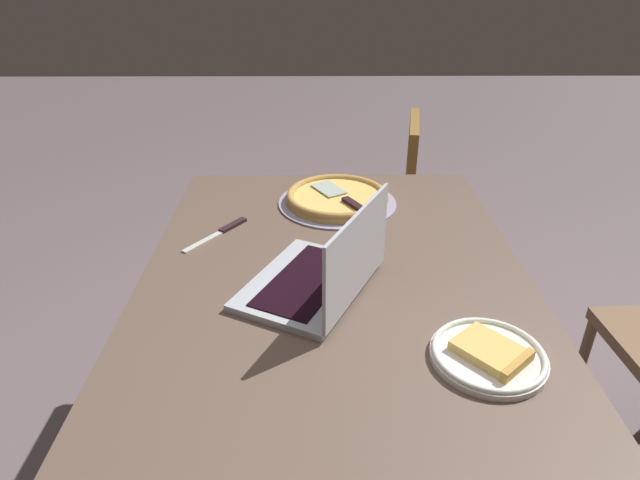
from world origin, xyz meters
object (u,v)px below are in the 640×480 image
Objects in this scene: dining_table at (334,290)px; pizza_tray at (337,198)px; pizza_plate at (489,355)px; laptop at (322,275)px; table_knife at (222,231)px; chair_far at (382,201)px.

dining_table is 0.39m from pizza_tray.
pizza_plate is 0.79m from pizza_tray.
pizza_plate is at bearing -126.79° from laptop.
pizza_tray is at bearing -3.15° from dining_table.
pizza_tray is (0.74, 0.27, 0.01)m from pizza_plate.
laptop is (-0.11, 0.03, 0.12)m from dining_table.
pizza_plate is 0.61× the size of pizza_tray.
pizza_plate reaches higher than dining_table.
table_knife is at bearing 48.33° from pizza_plate.
chair_far is at bearing -13.86° from dining_table.
laptop is 1.12× the size of pizza_tray.
dining_table is 5.47× the size of pizza_plate.
chair_far is at bearing -20.11° from pizza_tray.
table_knife reaches higher than dining_table.
dining_table is at bearing -16.91° from laptop.
chair_far reaches higher than pizza_tray.
chair_far is (1.35, 0.05, -0.29)m from pizza_plate.
chair_far reaches higher than table_knife.
pizza_plate is 0.82m from table_knife.
pizza_tray reaches higher than dining_table.
table_knife is at bearing 145.14° from chair_far.
pizza_tray is 1.84× the size of table_knife.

